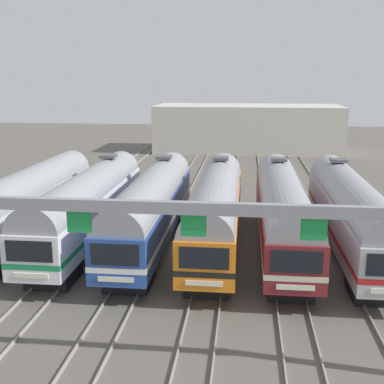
{
  "coord_description": "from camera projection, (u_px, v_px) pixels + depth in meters",
  "views": [
    {
      "loc": [
        3.78,
        -29.91,
        10.73
      ],
      "look_at": [
        0.23,
        2.8,
        2.94
      ],
      "focal_mm": 46.21,
      "sensor_mm": 36.0,
      "label": 1
    }
  ],
  "objects": [
    {
      "name": "track_bed",
      "position": [
        205.0,
        187.0,
        48.23
      ],
      "size": [
        22.1,
        70.0,
        0.15
      ],
      "color": "gray",
      "rests_on": "ground"
    },
    {
      "name": "commuter_train_stainless",
      "position": [
        351.0,
        211.0,
        30.1
      ],
      "size": [
        2.88,
        18.06,
        5.05
      ],
      "color": "#B2B5BA",
      "rests_on": "ground"
    },
    {
      "name": "maintenance_building",
      "position": [
        248.0,
        128.0,
        71.24
      ],
      "size": [
        26.23,
        10.0,
        6.57
      ],
      "primitive_type": "cube",
      "color": "beige",
      "rests_on": "ground"
    },
    {
      "name": "commuter_train_blue",
      "position": [
        151.0,
        205.0,
        31.4
      ],
      "size": [
        2.88,
        18.06,
        5.05
      ],
      "color": "#284C9E",
      "rests_on": "ground"
    },
    {
      "name": "commuter_train_silver",
      "position": [
        27.0,
        202.0,
        32.26
      ],
      "size": [
        2.88,
        18.06,
        4.77
      ],
      "color": "silver",
      "rests_on": "ground"
    },
    {
      "name": "commuter_train_maroon",
      "position": [
        283.0,
        209.0,
        30.53
      ],
      "size": [
        2.88,
        18.06,
        5.05
      ],
      "color": "maroon",
      "rests_on": "ground"
    },
    {
      "name": "ground_plane",
      "position": [
        184.0,
        246.0,
        31.8
      ],
      "size": [
        160.0,
        160.0,
        0.0
      ],
      "primitive_type": "plane",
      "color": "#5B564F"
    },
    {
      "name": "commuter_train_orange",
      "position": [
        216.0,
        207.0,
        30.97
      ],
      "size": [
        2.88,
        18.06,
        5.05
      ],
      "color": "orange",
      "rests_on": "ground"
    },
    {
      "name": "commuter_train_white",
      "position": [
        89.0,
        203.0,
        31.83
      ],
      "size": [
        2.88,
        18.06,
        5.05
      ],
      "color": "white",
      "rests_on": "ground"
    },
    {
      "name": "catenary_gantry",
      "position": [
        136.0,
        231.0,
        17.51
      ],
      "size": [
        25.83,
        0.44,
        6.97
      ],
      "color": "gray",
      "rests_on": "ground"
    }
  ]
}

